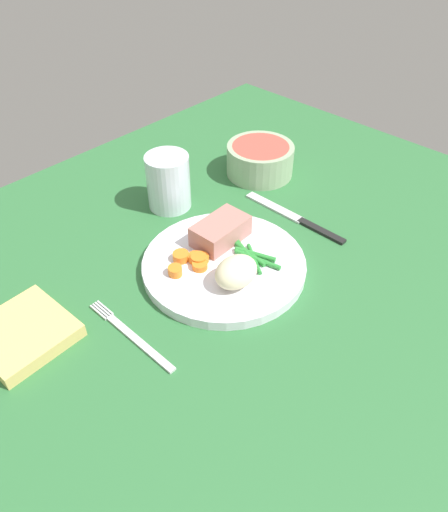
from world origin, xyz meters
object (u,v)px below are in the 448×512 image
object	(u,v)px
meat_portion	(221,231)
fork	(131,336)
dinner_plate	(224,265)
napkin	(23,333)
knife	(296,218)
water_glass	(169,185)
salad_bowl	(260,158)

from	to	relation	value
meat_portion	fork	bearing A→B (deg)	-169.02
dinner_plate	napkin	distance (cm)	29.53
fork	meat_portion	bearing A→B (deg)	11.85
knife	napkin	bearing A→B (deg)	165.15
meat_portion	napkin	xyz separation A→B (cm)	(-31.22, 5.85, -2.36)
knife	napkin	xyz separation A→B (cm)	(-45.63, 10.04, 0.77)
water_glass	salad_bowl	bearing A→B (deg)	-13.36
meat_portion	fork	xyz separation A→B (cm)	(-21.42, -4.16, -3.13)
dinner_plate	meat_portion	bearing A→B (deg)	49.40
knife	napkin	world-z (taller)	napkin
knife	salad_bowl	xyz separation A→B (cm)	(7.14, 14.38, 3.12)
salad_bowl	knife	bearing A→B (deg)	-116.41
meat_portion	water_glass	bearing A→B (deg)	80.83
fork	salad_bowl	distance (cm)	45.42
water_glass	knife	bearing A→B (deg)	-57.56
meat_portion	salad_bowl	world-z (taller)	salad_bowl
dinner_plate	knife	xyz separation A→B (cm)	(17.76, -0.29, -0.60)
dinner_plate	napkin	world-z (taller)	napkin
meat_portion	napkin	distance (cm)	31.85
fork	napkin	xyz separation A→B (cm)	(-9.80, 10.01, 0.77)
water_glass	salad_bowl	distance (cm)	19.73
meat_portion	water_glass	xyz separation A→B (cm)	(2.38, 14.75, 0.82)
fork	knife	xyz separation A→B (cm)	(35.84, -0.03, -0.00)
knife	dinner_plate	bearing A→B (deg)	176.63
dinner_plate	salad_bowl	size ratio (longest dim) A/B	1.95
fork	water_glass	world-z (taller)	water_glass
fork	water_glass	bearing A→B (deg)	39.32
meat_portion	water_glass	size ratio (longest dim) A/B	0.92
knife	salad_bowl	size ratio (longest dim) A/B	1.61
meat_portion	salad_bowl	bearing A→B (deg)	25.31
water_glass	napkin	size ratio (longest dim) A/B	0.85
water_glass	salad_bowl	world-z (taller)	water_glass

